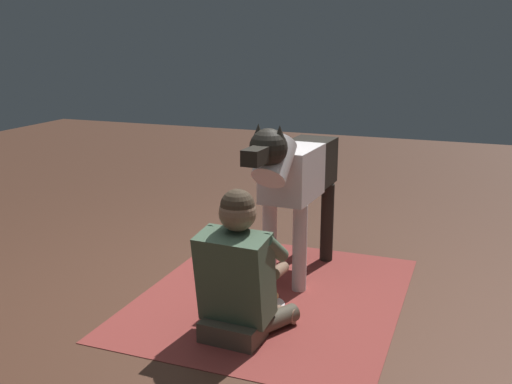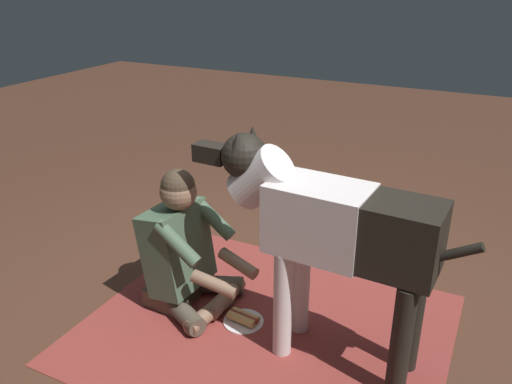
% 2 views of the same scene
% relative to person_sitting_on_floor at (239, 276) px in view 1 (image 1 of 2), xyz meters
% --- Properties ---
extents(ground_plane, '(13.48, 13.48, 0.00)m').
position_rel_person_sitting_on_floor_xyz_m(ground_plane, '(-0.42, -0.16, -0.36)').
color(ground_plane, '#4E2F21').
extents(area_rug, '(1.97, 1.66, 0.01)m').
position_rel_person_sitting_on_floor_xyz_m(area_rug, '(-0.54, 0.01, -0.35)').
color(area_rug, maroon).
rests_on(area_rug, ground).
extents(person_sitting_on_floor, '(0.66, 0.58, 0.87)m').
position_rel_person_sitting_on_floor_xyz_m(person_sitting_on_floor, '(0.00, 0.00, 0.00)').
color(person_sitting_on_floor, brown).
rests_on(person_sitting_on_floor, ground).
extents(large_dog, '(1.45, 0.35, 1.17)m').
position_rel_person_sitting_on_floor_xyz_m(large_dog, '(-0.89, 0.05, 0.39)').
color(large_dog, silver).
rests_on(large_dog, ground).
extents(hot_dog_on_plate, '(0.23, 0.23, 0.06)m').
position_rel_person_sitting_on_floor_xyz_m(hot_dog_on_plate, '(-0.40, 0.02, -0.33)').
color(hot_dog_on_plate, white).
rests_on(hot_dog_on_plate, ground).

